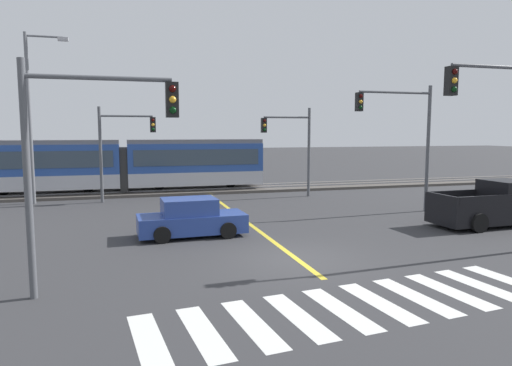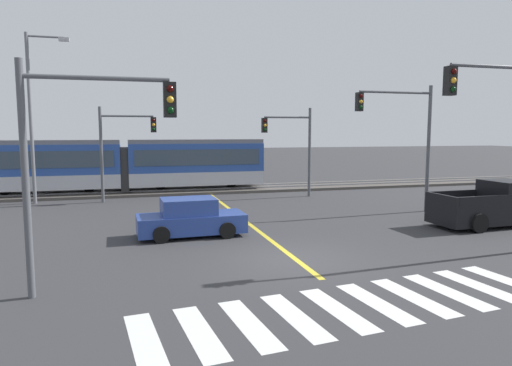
% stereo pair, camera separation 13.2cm
% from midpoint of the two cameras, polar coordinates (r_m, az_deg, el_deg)
% --- Properties ---
extents(ground_plane, '(200.00, 200.00, 0.00)m').
position_cam_midpoint_polar(ground_plane, '(15.07, 5.23, -9.47)').
color(ground_plane, '#333335').
extents(track_bed, '(120.00, 4.00, 0.18)m').
position_cam_midpoint_polar(track_bed, '(32.02, -6.16, -0.84)').
color(track_bed, '#4C4742').
rests_on(track_bed, ground).
extents(rail_near, '(120.00, 0.08, 0.10)m').
position_cam_midpoint_polar(rail_near, '(31.30, -5.94, -0.75)').
color(rail_near, '#939399').
rests_on(rail_near, track_bed).
extents(rail_far, '(120.00, 0.08, 0.10)m').
position_cam_midpoint_polar(rail_far, '(32.71, -6.37, -0.45)').
color(rail_far, '#939399').
rests_on(rail_far, track_bed).
extents(light_rail_tram, '(18.50, 2.64, 3.43)m').
position_cam_midpoint_polar(light_rail_tram, '(31.41, -16.00, 2.39)').
color(light_rail_tram, '#B7BAC1').
rests_on(light_rail_tram, track_bed).
extents(crosswalk_stripe_0, '(0.85, 2.84, 0.01)m').
position_cam_midpoint_polar(crosswalk_stripe_0, '(9.78, -13.30, -18.66)').
color(crosswalk_stripe_0, silver).
rests_on(crosswalk_stripe_0, ground).
extents(crosswalk_stripe_1, '(0.85, 2.84, 0.01)m').
position_cam_midpoint_polar(crosswalk_stripe_1, '(9.97, -6.71, -18.01)').
color(crosswalk_stripe_1, silver).
rests_on(crosswalk_stripe_1, ground).
extents(crosswalk_stripe_2, '(0.85, 2.84, 0.01)m').
position_cam_midpoint_polar(crosswalk_stripe_2, '(10.28, -0.50, -17.19)').
color(crosswalk_stripe_2, silver).
rests_on(crosswalk_stripe_2, ground).
extents(crosswalk_stripe_3, '(0.85, 2.84, 0.01)m').
position_cam_midpoint_polar(crosswalk_stripe_3, '(10.70, 5.23, -16.25)').
color(crosswalk_stripe_3, silver).
rests_on(crosswalk_stripe_3, ground).
extents(crosswalk_stripe_4, '(0.85, 2.84, 0.01)m').
position_cam_midpoint_polar(crosswalk_stripe_4, '(11.20, 10.44, -15.25)').
color(crosswalk_stripe_4, silver).
rests_on(crosswalk_stripe_4, ground).
extents(crosswalk_stripe_5, '(0.85, 2.84, 0.01)m').
position_cam_midpoint_polar(crosswalk_stripe_5, '(11.79, 15.12, -14.25)').
color(crosswalk_stripe_5, silver).
rests_on(crosswalk_stripe_5, ground).
extents(crosswalk_stripe_6, '(0.85, 2.84, 0.01)m').
position_cam_midpoint_polar(crosswalk_stripe_6, '(12.45, 19.30, -13.27)').
color(crosswalk_stripe_6, silver).
rests_on(crosswalk_stripe_6, ground).
extents(crosswalk_stripe_7, '(0.85, 2.84, 0.01)m').
position_cam_midpoint_polar(crosswalk_stripe_7, '(13.16, 23.01, -12.33)').
color(crosswalk_stripe_7, silver).
rests_on(crosswalk_stripe_7, ground).
extents(crosswalk_stripe_8, '(0.85, 2.84, 0.01)m').
position_cam_midpoint_polar(crosswalk_stripe_8, '(13.93, 26.30, -11.45)').
color(crosswalk_stripe_8, silver).
rests_on(crosswalk_stripe_8, ground).
extents(crosswalk_stripe_9, '(0.85, 2.84, 0.01)m').
position_cam_midpoint_polar(crosswalk_stripe_9, '(14.74, 29.22, -10.64)').
color(crosswalk_stripe_9, silver).
rests_on(crosswalk_stripe_9, ground).
extents(lane_centre_line, '(0.20, 17.96, 0.01)m').
position_cam_midpoint_polar(lane_centre_line, '(21.41, -1.29, -4.67)').
color(lane_centre_line, gold).
rests_on(lane_centre_line, ground).
extents(sedan_crossing, '(4.25, 2.02, 1.52)m').
position_cam_midpoint_polar(sedan_crossing, '(18.26, -7.95, -4.44)').
color(sedan_crossing, '#284293').
rests_on(sedan_crossing, ground).
extents(pickup_truck, '(5.46, 2.37, 1.98)m').
position_cam_midpoint_polar(pickup_truck, '(22.65, 27.69, -2.64)').
color(pickup_truck, black).
rests_on(pickup_truck, ground).
extents(traffic_light_mid_right, '(4.25, 0.38, 6.45)m').
position_cam_midpoint_polar(traffic_light_mid_right, '(24.29, 18.33, 6.53)').
color(traffic_light_mid_right, '#515459').
rests_on(traffic_light_mid_right, ground).
extents(traffic_light_far_right, '(3.25, 0.38, 5.61)m').
position_cam_midpoint_polar(traffic_light_far_right, '(28.79, 4.81, 5.40)').
color(traffic_light_far_right, '#515459').
rests_on(traffic_light_far_right, ground).
extents(traffic_light_near_right, '(3.75, 0.38, 6.63)m').
position_cam_midpoint_polar(traffic_light_near_right, '(17.29, 29.16, 6.41)').
color(traffic_light_near_right, '#515459').
rests_on(traffic_light_near_right, ground).
extents(traffic_light_near_left, '(3.75, 0.38, 5.85)m').
position_cam_midpoint_polar(traffic_light_near_left, '(12.12, -20.88, 4.89)').
color(traffic_light_near_left, '#515459').
rests_on(traffic_light_near_left, ground).
extents(traffic_light_far_left, '(3.25, 0.38, 5.56)m').
position_cam_midpoint_polar(traffic_light_far_left, '(27.91, -16.39, 5.13)').
color(traffic_light_far_left, '#515459').
rests_on(traffic_light_far_left, ground).
extents(street_lamp_west, '(2.33, 0.28, 9.63)m').
position_cam_midpoint_polar(street_lamp_west, '(29.00, -25.88, 8.36)').
color(street_lamp_west, slate).
rests_on(street_lamp_west, ground).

